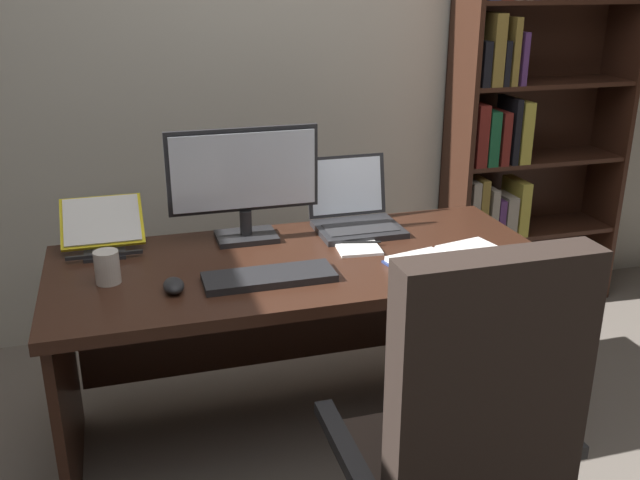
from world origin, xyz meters
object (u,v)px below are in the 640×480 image
at_px(monitor, 244,183).
at_px(notepad, 356,245).
at_px(reading_stand_with_book, 102,227).
at_px(keyboard, 269,277).
at_px(open_binder, 456,262).
at_px(bookshelf, 519,101).
at_px(pen, 362,242).
at_px(laptop, 355,214).
at_px(desk, 297,301).
at_px(computer_mouse, 174,286).
at_px(coffee_mug, 107,267).
at_px(office_chair, 459,466).

relative_size(monitor, notepad, 2.61).
bearing_deg(notepad, reading_stand_with_book, 164.55).
xyz_separation_m(keyboard, open_binder, (0.63, -0.05, -0.00)).
bearing_deg(bookshelf, monitor, -156.93).
distance_m(reading_stand_with_book, pen, 0.92).
height_order(bookshelf, pen, bookshelf).
height_order(laptop, open_binder, laptop).
distance_m(keyboard, notepad, 0.42).
xyz_separation_m(desk, monitor, (-0.15, 0.17, 0.41)).
bearing_deg(laptop, pen, -101.22).
bearing_deg(notepad, bookshelf, 36.29).
bearing_deg(pen, desk, 176.73).
height_order(monitor, laptop, monitor).
bearing_deg(desk, open_binder, -29.48).
xyz_separation_m(laptop, pen, (-0.04, -0.19, -0.04)).
relative_size(bookshelf, notepad, 10.89).
height_order(computer_mouse, pen, computer_mouse).
bearing_deg(pen, notepad, 180.00).
xyz_separation_m(reading_stand_with_book, notepad, (0.87, -0.24, -0.07)).
relative_size(open_binder, notepad, 2.23).
xyz_separation_m(keyboard, reading_stand_with_book, (-0.50, 0.45, 0.07)).
bearing_deg(computer_mouse, bookshelf, 30.01).
xyz_separation_m(pen, coffee_mug, (-0.88, -0.08, 0.04)).
distance_m(monitor, laptop, 0.45).
bearing_deg(pen, coffee_mug, -174.49).
bearing_deg(keyboard, reading_stand_with_book, 138.16).
xyz_separation_m(open_binder, pen, (-0.25, 0.26, 0.00)).
bearing_deg(desk, keyboard, -123.26).
bearing_deg(office_chair, bookshelf, 56.73).
height_order(open_binder, coffee_mug, coffee_mug).
distance_m(keyboard, reading_stand_with_book, 0.68).
bearing_deg(laptop, office_chair, -94.54).
bearing_deg(laptop, bookshelf, 30.63).
height_order(bookshelf, office_chair, bookshelf).
bearing_deg(notepad, laptop, 73.18).
bearing_deg(desk, reading_stand_with_book, 160.80).
bearing_deg(keyboard, pen, 28.61).
xyz_separation_m(desk, reading_stand_with_book, (-0.65, 0.23, 0.27)).
distance_m(bookshelf, reading_stand_with_book, 2.08).
relative_size(open_binder, pen, 3.35).
relative_size(reading_stand_with_book, notepad, 1.35).
distance_m(computer_mouse, coffee_mug, 0.23).
bearing_deg(office_chair, coffee_mug, 135.23).
height_order(computer_mouse, open_binder, computer_mouse).
bearing_deg(pen, computer_mouse, -162.94).
bearing_deg(monitor, open_binder, -35.28).
distance_m(desk, office_chair, 0.95).
bearing_deg(bookshelf, desk, -148.90).
relative_size(bookshelf, office_chair, 2.11).
relative_size(keyboard, reading_stand_with_book, 1.48).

